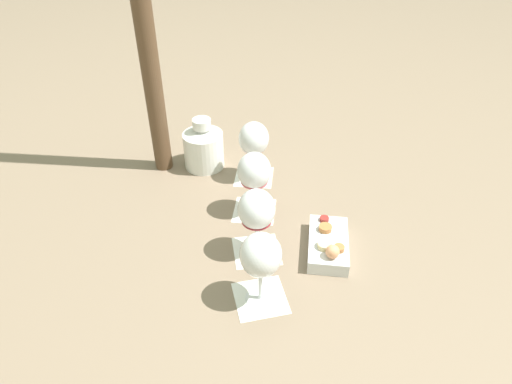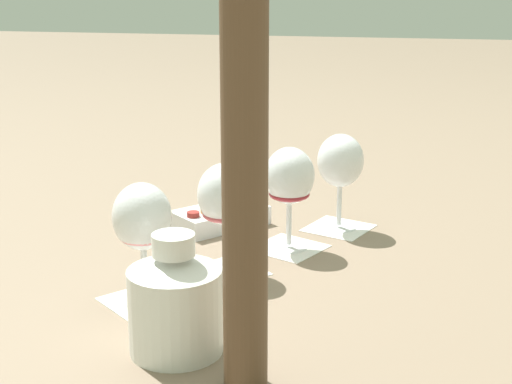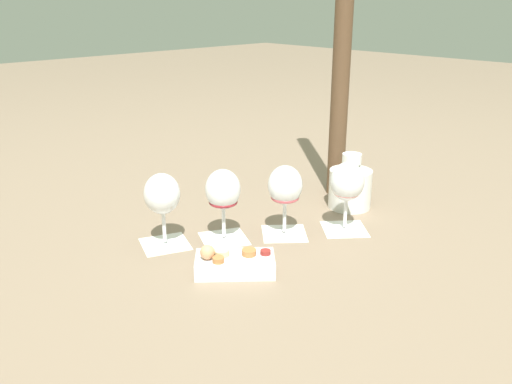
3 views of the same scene
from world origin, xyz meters
TOP-DOWN VIEW (x-y plane):
  - ground_plane at (0.00, 0.00)m, footprint 8.00×8.00m
  - tasting_card_0 at (-0.18, 0.12)m, footprint 0.15×0.15m
  - tasting_card_1 at (-0.06, 0.04)m, footprint 0.15×0.15m
  - tasting_card_2 at (0.06, -0.04)m, footprint 0.14×0.14m
  - tasting_card_3 at (0.18, -0.11)m, footprint 0.13×0.13m
  - wine_glass_0 at (-0.18, 0.12)m, footprint 0.08×0.08m
  - wine_glass_1 at (-0.06, 0.04)m, footprint 0.08×0.08m
  - wine_glass_2 at (0.06, -0.04)m, footprint 0.08×0.08m
  - wine_glass_3 at (0.18, -0.11)m, footprint 0.08×0.08m
  - ceramic_vase at (-0.31, 0.04)m, footprint 0.11×0.11m
  - snack_dish at (0.15, 0.09)m, footprint 0.18×0.17m
  - umbrella_pole at (-0.38, -0.06)m, footprint 0.05×0.05m

SIDE VIEW (x-z plane):
  - ground_plane at x=0.00m, z-range 0.00..0.00m
  - tasting_card_0 at x=-0.18m, z-range 0.00..0.00m
  - tasting_card_1 at x=-0.06m, z-range 0.00..0.00m
  - tasting_card_2 at x=0.06m, z-range 0.00..0.00m
  - tasting_card_3 at x=0.18m, z-range 0.00..0.00m
  - snack_dish at x=0.15m, z-range -0.01..0.05m
  - ceramic_vase at x=-0.31m, z-range -0.01..0.14m
  - wine_glass_0 at x=-0.18m, z-range 0.03..0.20m
  - wine_glass_3 at x=0.18m, z-range 0.03..0.20m
  - wine_glass_1 at x=-0.06m, z-range 0.03..0.20m
  - wine_glass_2 at x=0.06m, z-range 0.03..0.20m
  - umbrella_pole at x=-0.38m, z-range 0.00..1.04m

